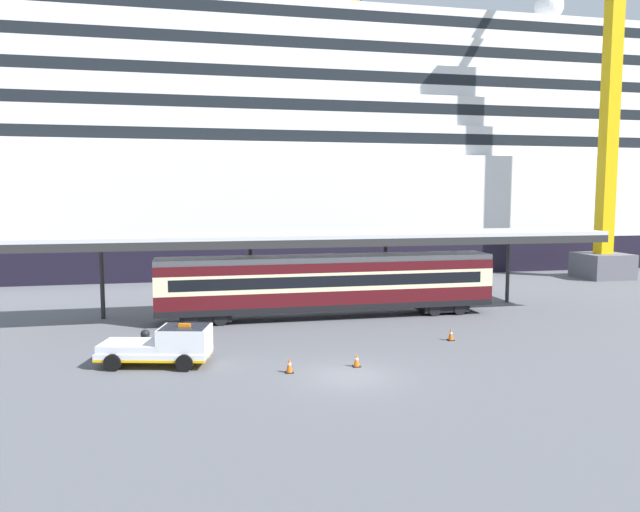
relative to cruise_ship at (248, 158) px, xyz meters
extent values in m
plane|color=#54555B|center=(0.02, -46.83, -12.45)|extent=(400.00, 400.00, 0.00)
cube|color=black|center=(-0.05, 0.01, -10.64)|extent=(139.08, 30.54, 3.62)
cube|color=silver|center=(-0.05, 0.01, -4.61)|extent=(139.08, 30.54, 8.44)
cube|color=silver|center=(-0.05, 0.01, 1.14)|extent=(127.96, 28.10, 3.08)
cube|color=black|center=(-0.05, -13.99, 1.30)|extent=(122.39, 0.12, 1.11)
cube|color=silver|center=(-0.05, 0.01, 4.22)|extent=(122.84, 26.97, 3.08)
cube|color=black|center=(-0.05, -13.43, 4.38)|extent=(117.50, 0.12, 1.11)
cube|color=silver|center=(-0.05, 0.01, 7.30)|extent=(117.72, 25.85, 3.08)
cube|color=black|center=(-0.05, -12.86, 7.45)|extent=(112.60, 0.12, 1.11)
cube|color=silver|center=(-0.05, 0.01, 10.38)|extent=(112.60, 24.73, 3.08)
cube|color=black|center=(-0.05, -12.30, 10.53)|extent=(107.70, 0.12, 1.11)
cube|color=silver|center=(-0.05, 0.01, 13.46)|extent=(107.48, 23.60, 3.08)
cube|color=black|center=(-0.05, -11.74, 13.61)|extent=(102.81, 0.12, 1.11)
cylinder|color=black|center=(10.42, 0.01, 18.53)|extent=(6.51, 6.51, 7.07)
cylinder|color=orange|center=(10.42, 0.01, 17.12)|extent=(6.70, 6.70, 2.12)
cylinder|color=silver|center=(38.90, 0.01, 16.45)|extent=(1.00, 1.00, 2.91)
sphere|color=silver|center=(38.90, 0.01, 19.72)|extent=(3.63, 3.63, 3.63)
cube|color=silver|center=(1.97, -33.50, -7.00)|extent=(38.65, 5.10, 0.25)
cube|color=#282828|center=(1.97, -35.95, -7.38)|extent=(38.65, 0.20, 0.50)
cylinder|color=#282828|center=(-12.53, -31.35, -9.79)|extent=(0.28, 0.28, 5.32)
cylinder|color=#282828|center=(-2.86, -31.35, -9.79)|extent=(0.28, 0.28, 5.32)
cylinder|color=#282828|center=(6.80, -31.35, -9.79)|extent=(0.28, 0.28, 5.32)
cylinder|color=#282828|center=(16.46, -31.35, -9.79)|extent=(0.28, 0.28, 5.32)
cube|color=black|center=(1.97, -34.00, -11.60)|extent=(22.14, 2.80, 0.40)
cube|color=#470F14|center=(1.97, -34.00, -10.95)|extent=(22.14, 2.80, 0.90)
cube|color=beige|center=(1.97, -34.00, -9.90)|extent=(22.14, 2.80, 1.20)
cube|color=black|center=(1.97, -35.37, -9.85)|extent=(20.37, 0.08, 0.72)
cube|color=#470F14|center=(1.97, -34.00, -9.00)|extent=(22.14, 2.80, 0.60)
cube|color=#AFAFAF|center=(1.97, -34.00, -8.52)|extent=(22.14, 2.69, 0.36)
cube|color=black|center=(-6.00, -34.00, -12.00)|extent=(3.20, 2.35, 0.50)
cylinder|color=black|center=(-6.90, -35.17, -12.03)|extent=(0.84, 0.12, 0.84)
cylinder|color=black|center=(-5.10, -35.17, -12.03)|extent=(0.84, 0.12, 0.84)
cube|color=black|center=(9.94, -34.00, -12.00)|extent=(3.20, 2.35, 0.50)
cylinder|color=black|center=(9.04, -35.17, -12.03)|extent=(0.84, 0.12, 0.84)
cylinder|color=black|center=(10.84, -35.17, -12.03)|extent=(0.84, 0.12, 0.84)
cube|color=white|center=(-8.59, -43.19, -11.87)|extent=(5.52, 3.16, 0.36)
cube|color=#F2B20C|center=(-8.59, -43.19, -12.00)|extent=(5.53, 3.18, 0.12)
cube|color=white|center=(-7.17, -43.53, -11.14)|extent=(2.67, 2.40, 1.10)
cube|color=#19232D|center=(-7.17, -43.53, -10.79)|extent=(2.45, 2.27, 0.44)
cube|color=orange|center=(-7.17, -43.53, -10.51)|extent=(0.59, 0.33, 0.16)
cube|color=white|center=(-9.60, -42.94, -11.51)|extent=(3.28, 2.55, 0.36)
cylinder|color=black|center=(-6.74, -42.60, -12.05)|extent=(0.84, 0.43, 0.80)
cylinder|color=black|center=(-7.20, -44.55, -12.05)|extent=(0.84, 0.43, 0.80)
cylinder|color=black|center=(-9.97, -41.83, -12.05)|extent=(0.84, 0.43, 0.80)
cylinder|color=black|center=(-10.44, -43.77, -12.05)|extent=(0.84, 0.43, 0.80)
cube|color=black|center=(7.26, -41.61, -12.43)|extent=(0.36, 0.36, 0.04)
cone|color=#EA590F|center=(7.26, -41.61, -12.06)|extent=(0.30, 0.30, 0.69)
cylinder|color=white|center=(7.26, -41.61, -12.03)|extent=(0.17, 0.17, 0.10)
cube|color=black|center=(0.75, -45.45, -12.43)|extent=(0.36, 0.36, 0.04)
cone|color=#EA590F|center=(0.75, -45.45, -12.10)|extent=(0.30, 0.30, 0.61)
cylinder|color=white|center=(0.75, -45.45, -12.07)|extent=(0.17, 0.17, 0.09)
cube|color=black|center=(-2.52, -45.74, -12.43)|extent=(0.36, 0.36, 0.04)
cone|color=#EA590F|center=(-2.52, -45.74, -12.07)|extent=(0.30, 0.30, 0.68)
cylinder|color=white|center=(-2.52, -45.74, -12.03)|extent=(0.17, 0.17, 0.09)
cube|color=#595960|center=(32.25, -21.29, -11.25)|extent=(4.40, 4.40, 2.40)
cube|color=#E5B20C|center=(32.25, -21.29, 5.50)|extent=(1.30, 1.30, 31.09)
cylinder|color=black|center=(-9.29, -39.60, -12.10)|extent=(0.44, 0.44, 0.70)
sphere|color=black|center=(-9.29, -39.60, -11.73)|extent=(0.48, 0.48, 0.48)
camera|label=1|loc=(-6.74, -72.14, -4.33)|focal=33.70mm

